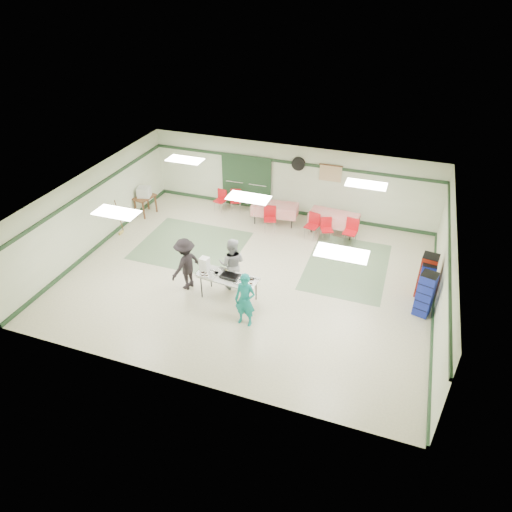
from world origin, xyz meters
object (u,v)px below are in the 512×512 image
(volunteer_teal, at_px, (245,300))
(crate_stack_blue_b, at_px, (426,282))
(chair_loose_a, at_px, (236,198))
(volunteer_grey, at_px, (232,264))
(serving_table, at_px, (228,278))
(broom, at_px, (119,216))
(chair_a, at_px, (326,227))
(chair_d, at_px, (270,216))
(dining_table_a, at_px, (334,218))
(crate_stack_blue_a, at_px, (425,294))
(chair_b, at_px, (313,223))
(chair_c, at_px, (351,229))
(printer_table, at_px, (145,199))
(office_printer, at_px, (144,192))
(dining_table_b, at_px, (275,209))
(chair_loose_b, at_px, (221,198))
(crate_stack_red, at_px, (427,276))
(volunteer_dark, at_px, (186,264))

(volunteer_teal, relative_size, crate_stack_blue_b, 1.27)
(chair_loose_a, bearing_deg, volunteer_grey, -88.89)
(crate_stack_blue_b, bearing_deg, serving_table, -161.07)
(volunteer_teal, distance_m, broom, 6.64)
(chair_a, xyz_separation_m, chair_d, (-2.07, 0.01, 0.05))
(volunteer_grey, height_order, dining_table_a, volunteer_grey)
(serving_table, height_order, crate_stack_blue_a, crate_stack_blue_a)
(chair_a, bearing_deg, crate_stack_blue_a, -67.07)
(chair_b, distance_m, broom, 6.84)
(chair_c, distance_m, broom, 8.12)
(volunteer_teal, distance_m, dining_table_a, 5.78)
(serving_table, relative_size, chair_b, 1.92)
(printer_table, bearing_deg, broom, -79.97)
(dining_table_a, xyz_separation_m, office_printer, (-7.08, -0.97, 0.36))
(volunteer_grey, height_order, crate_stack_blue_b, volunteer_grey)
(dining_table_b, bearing_deg, chair_loose_b, 166.98)
(volunteer_teal, height_order, dining_table_a, volunteer_teal)
(chair_d, xyz_separation_m, chair_loose_b, (-2.26, 0.85, -0.04))
(serving_table, distance_m, chair_loose_a, 5.58)
(serving_table, bearing_deg, chair_c, 61.82)
(chair_d, bearing_deg, crate_stack_blue_a, -48.36)
(printer_table, relative_size, office_printer, 1.95)
(chair_loose_b, bearing_deg, crate_stack_blue_a, -17.14)
(chair_loose_b, bearing_deg, chair_a, -1.34)
(dining_table_a, xyz_separation_m, dining_table_b, (-2.20, -0.00, -0.00))
(chair_loose_b, xyz_separation_m, crate_stack_red, (7.70, -3.05, 0.17))
(dining_table_b, height_order, printer_table, dining_table_b)
(printer_table, bearing_deg, chair_a, 16.34)
(chair_d, distance_m, crate_stack_blue_b, 5.94)
(volunteer_dark, bearing_deg, chair_a, 158.20)
(chair_d, distance_m, crate_stack_blue_a, 6.24)
(broom, bearing_deg, dining_table_a, 17.25)
(broom, bearing_deg, serving_table, -26.11)
(crate_stack_red, bearing_deg, chair_d, 157.89)
(volunteer_dark, bearing_deg, dining_table_a, 160.72)
(volunteer_teal, xyz_separation_m, office_printer, (-5.81, 4.66, 0.14))
(serving_table, bearing_deg, chair_loose_b, 120.50)
(volunteer_grey, bearing_deg, broom, -30.84)
(chair_d, bearing_deg, serving_table, -107.26)
(crate_stack_blue_a, xyz_separation_m, office_printer, (-10.30, 2.67, 0.26))
(volunteer_dark, relative_size, office_printer, 3.53)
(chair_b, distance_m, chair_d, 1.58)
(chair_loose_a, distance_m, broom, 4.45)
(chair_loose_a, height_order, crate_stack_red, crate_stack_red)
(broom, bearing_deg, printer_table, 84.55)
(dining_table_a, relative_size, chair_loose_a, 2.07)
(chair_loose_a, xyz_separation_m, printer_table, (-3.15, -1.47, 0.11))
(dining_table_b, xyz_separation_m, crate_stack_blue_b, (5.42, -2.96, 0.05))
(chair_c, bearing_deg, volunteer_dark, -128.06)
(chair_d, bearing_deg, chair_a, -19.16)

